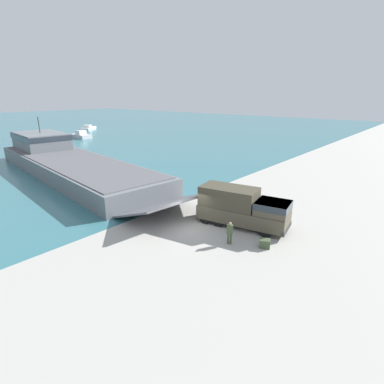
{
  "coord_description": "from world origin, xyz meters",
  "views": [
    {
      "loc": [
        -16.32,
        -14.46,
        10.0
      ],
      "look_at": [
        2.78,
        1.79,
        1.8
      ],
      "focal_mm": 28.0,
      "sensor_mm": 36.0,
      "label": 1
    }
  ],
  "objects_px": {
    "landing_craft": "(66,160)",
    "moored_boat_b": "(88,128)",
    "soldier_on_ramp": "(230,231)",
    "military_truck": "(242,207)",
    "mooring_bollard": "(225,185)",
    "moored_boat_a": "(80,135)",
    "cargo_crate": "(265,243)"
  },
  "relations": [
    {
      "from": "landing_craft",
      "to": "moored_boat_b",
      "type": "bearing_deg",
      "value": 62.16
    },
    {
      "from": "soldier_on_ramp",
      "to": "moored_boat_b",
      "type": "xyz_separation_m",
      "value": [
        33.07,
        72.49,
        -0.51
      ]
    },
    {
      "from": "military_truck",
      "to": "mooring_bollard",
      "type": "height_order",
      "value": "military_truck"
    },
    {
      "from": "soldier_on_ramp",
      "to": "moored_boat_b",
      "type": "relative_size",
      "value": 0.24
    },
    {
      "from": "military_truck",
      "to": "mooring_bollard",
      "type": "distance_m",
      "value": 10.08
    },
    {
      "from": "military_truck",
      "to": "moored_boat_b",
      "type": "relative_size",
      "value": 1.1
    },
    {
      "from": "mooring_bollard",
      "to": "soldier_on_ramp",
      "type": "bearing_deg",
      "value": -144.29
    },
    {
      "from": "military_truck",
      "to": "moored_boat_a",
      "type": "distance_m",
      "value": 59.12
    },
    {
      "from": "military_truck",
      "to": "cargo_crate",
      "type": "bearing_deg",
      "value": -44.6
    },
    {
      "from": "mooring_bollard",
      "to": "cargo_crate",
      "type": "distance_m",
      "value": 13.67
    },
    {
      "from": "soldier_on_ramp",
      "to": "mooring_bollard",
      "type": "relative_size",
      "value": 2.25
    },
    {
      "from": "military_truck",
      "to": "moored_boat_a",
      "type": "bearing_deg",
      "value": 150.69
    },
    {
      "from": "soldier_on_ramp",
      "to": "cargo_crate",
      "type": "height_order",
      "value": "soldier_on_ramp"
    },
    {
      "from": "soldier_on_ramp",
      "to": "moored_boat_a",
      "type": "bearing_deg",
      "value": -149.25
    },
    {
      "from": "landing_craft",
      "to": "cargo_crate",
      "type": "relative_size",
      "value": 55.31
    },
    {
      "from": "moored_boat_b",
      "to": "moored_boat_a",
      "type": "bearing_deg",
      "value": -75.06
    },
    {
      "from": "military_truck",
      "to": "moored_boat_b",
      "type": "height_order",
      "value": "military_truck"
    },
    {
      "from": "military_truck",
      "to": "soldier_on_ramp",
      "type": "relative_size",
      "value": 4.48
    },
    {
      "from": "moored_boat_a",
      "to": "mooring_bollard",
      "type": "distance_m",
      "value": 50.68
    },
    {
      "from": "soldier_on_ramp",
      "to": "cargo_crate",
      "type": "xyz_separation_m",
      "value": [
        1.16,
        -2.12,
        -0.66
      ]
    },
    {
      "from": "soldier_on_ramp",
      "to": "cargo_crate",
      "type": "bearing_deg",
      "value": 80.3
    },
    {
      "from": "moored_boat_a",
      "to": "cargo_crate",
      "type": "distance_m",
      "value": 62.73
    },
    {
      "from": "moored_boat_a",
      "to": "mooring_bollard",
      "type": "height_order",
      "value": "moored_boat_a"
    },
    {
      "from": "moored_boat_a",
      "to": "cargo_crate",
      "type": "relative_size",
      "value": 8.25
    },
    {
      "from": "moored_boat_a",
      "to": "cargo_crate",
      "type": "bearing_deg",
      "value": -112.73
    },
    {
      "from": "landing_craft",
      "to": "moored_boat_b",
      "type": "xyz_separation_m",
      "value": [
        29.96,
        43.96,
        -1.12
      ]
    },
    {
      "from": "moored_boat_a",
      "to": "moored_boat_b",
      "type": "bearing_deg",
      "value": 49.97
    },
    {
      "from": "soldier_on_ramp",
      "to": "moored_boat_a",
      "type": "xyz_separation_m",
      "value": [
        21.73,
        57.14,
        -0.34
      ]
    },
    {
      "from": "military_truck",
      "to": "soldier_on_ramp",
      "type": "bearing_deg",
      "value": -83.9
    },
    {
      "from": "cargo_crate",
      "to": "landing_craft",
      "type": "bearing_deg",
      "value": 86.37
    },
    {
      "from": "military_truck",
      "to": "cargo_crate",
      "type": "xyz_separation_m",
      "value": [
        -2.07,
        -3.12,
        -1.27
      ]
    },
    {
      "from": "landing_craft",
      "to": "mooring_bollard",
      "type": "height_order",
      "value": "landing_craft"
    }
  ]
}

